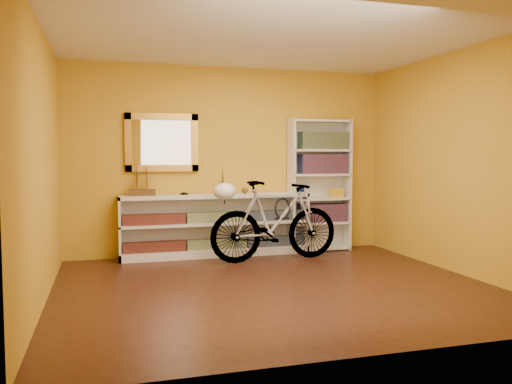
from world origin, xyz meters
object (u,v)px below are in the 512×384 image
object	(u,v)px
bicycle	(275,221)
helmet	(224,191)
console_unit	(216,225)
bookcase	(319,185)

from	to	relation	value
bicycle	helmet	world-z (taller)	bicycle
console_unit	bicycle	bearing A→B (deg)	-38.58
bookcase	console_unit	bearing A→B (deg)	-179.06
console_unit	bookcase	xyz separation A→B (m)	(1.53, 0.03, 0.52)
bookcase	bicycle	world-z (taller)	bookcase
bicycle	helmet	xyz separation A→B (m)	(-0.68, -0.05, 0.40)
bookcase	helmet	size ratio (longest dim) A/B	6.68
console_unit	bicycle	world-z (taller)	bicycle
bookcase	bicycle	distance (m)	1.11
helmet	bicycle	bearing A→B (deg)	3.95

